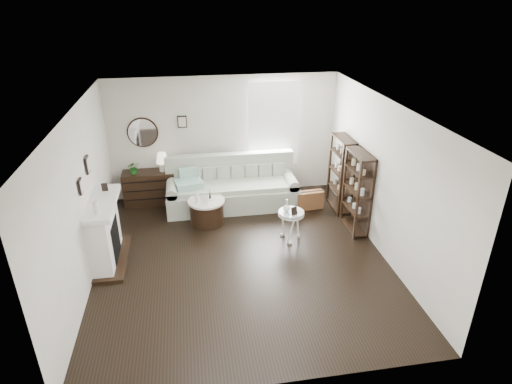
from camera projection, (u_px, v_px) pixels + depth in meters
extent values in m
plane|color=black|center=(242.00, 257.00, 7.62)|extent=(5.50, 5.50, 0.00)
plane|color=white|center=(239.00, 108.00, 6.46)|extent=(5.50, 5.50, 0.00)
plane|color=beige|center=(224.00, 137.00, 9.49)|extent=(5.00, 0.00, 5.00)
plane|color=beige|center=(274.00, 295.00, 4.59)|extent=(5.00, 0.00, 5.00)
plane|color=beige|center=(82.00, 200.00, 6.67)|extent=(0.00, 5.50, 5.50)
plane|color=beige|center=(383.00, 179.00, 7.41)|extent=(0.00, 5.50, 5.50)
cube|color=white|center=(273.00, 124.00, 9.52)|extent=(1.00, 0.02, 1.80)
cube|color=white|center=(274.00, 125.00, 9.47)|extent=(1.15, 0.02, 1.90)
cylinder|color=silver|center=(143.00, 133.00, 9.12)|extent=(0.60, 0.03, 0.60)
cube|color=black|center=(182.00, 122.00, 9.16)|extent=(0.20, 0.03, 0.26)
cube|color=white|center=(104.00, 233.00, 7.31)|extent=(0.34, 1.20, 1.10)
cube|color=black|center=(107.00, 240.00, 7.38)|extent=(0.30, 0.65, 0.70)
cube|color=white|center=(102.00, 203.00, 7.07)|extent=(0.44, 1.35, 0.08)
cube|color=black|center=(113.00, 258.00, 7.55)|extent=(0.50, 1.40, 0.05)
cylinder|color=beige|center=(96.00, 208.00, 6.61)|extent=(0.08, 0.08, 0.22)
cube|color=black|center=(105.00, 187.00, 7.38)|extent=(0.10, 0.03, 0.14)
cube|color=black|center=(81.00, 186.00, 6.52)|extent=(0.03, 0.18, 0.24)
cube|color=black|center=(87.00, 165.00, 7.06)|extent=(0.03, 0.22, 0.28)
cube|color=black|center=(341.00, 174.00, 9.00)|extent=(0.30, 0.80, 1.60)
cylinder|color=beige|center=(343.00, 191.00, 8.89)|extent=(0.08, 0.08, 0.11)
cylinder|color=beige|center=(339.00, 186.00, 9.12)|extent=(0.08, 0.08, 0.11)
cylinder|color=beige|center=(335.00, 181.00, 9.34)|extent=(0.08, 0.08, 0.11)
cylinder|color=beige|center=(345.00, 173.00, 8.72)|extent=(0.08, 0.08, 0.11)
cylinder|color=beige|center=(341.00, 169.00, 8.94)|extent=(0.08, 0.08, 0.11)
cylinder|color=beige|center=(337.00, 164.00, 9.17)|extent=(0.08, 0.08, 0.11)
cylinder|color=beige|center=(347.00, 155.00, 8.55)|extent=(0.08, 0.08, 0.11)
cylinder|color=beige|center=(342.00, 151.00, 8.77)|extent=(0.08, 0.08, 0.11)
cylinder|color=beige|center=(338.00, 147.00, 8.99)|extent=(0.08, 0.08, 0.11)
cube|color=black|center=(357.00, 192.00, 8.20)|extent=(0.30, 0.80, 1.60)
cylinder|color=beige|center=(359.00, 211.00, 8.09)|extent=(0.08, 0.08, 0.11)
cylinder|color=beige|center=(354.00, 205.00, 8.32)|extent=(0.08, 0.08, 0.11)
cylinder|color=beige|center=(350.00, 200.00, 8.54)|extent=(0.08, 0.08, 0.11)
cylinder|color=beige|center=(362.00, 192.00, 7.92)|extent=(0.08, 0.08, 0.11)
cylinder|color=beige|center=(357.00, 187.00, 8.14)|extent=(0.08, 0.08, 0.11)
cylinder|color=beige|center=(352.00, 181.00, 8.37)|extent=(0.08, 0.08, 0.11)
cylinder|color=beige|center=(364.00, 172.00, 7.75)|extent=(0.08, 0.08, 0.11)
cylinder|color=beige|center=(359.00, 167.00, 7.97)|extent=(0.08, 0.08, 0.11)
cylinder|color=beige|center=(354.00, 162.00, 8.19)|extent=(0.08, 0.08, 0.11)
cube|color=#9FA997|center=(232.00, 197.00, 9.31)|extent=(2.80, 0.97, 0.45)
cube|color=#9FA997|center=(232.00, 186.00, 9.16)|extent=(2.42, 0.78, 0.11)
cube|color=#9FA997|center=(230.00, 172.00, 9.46)|extent=(2.80, 0.22, 0.86)
cube|color=#9FA997|center=(173.00, 199.00, 9.10)|extent=(0.24, 0.92, 0.56)
cube|color=#9FA997|center=(289.00, 191.00, 9.48)|extent=(0.24, 0.92, 0.56)
cube|color=#299967|center=(189.00, 184.00, 8.96)|extent=(0.63, 0.55, 0.14)
cube|color=brown|center=(309.00, 200.00, 9.23)|extent=(0.61, 0.25, 0.40)
cube|color=black|center=(150.00, 187.00, 9.41)|extent=(1.12, 0.46, 0.74)
cube|color=black|center=(150.00, 199.00, 9.27)|extent=(1.07, 0.01, 0.02)
cube|color=black|center=(149.00, 191.00, 9.18)|extent=(1.07, 0.01, 0.02)
cube|color=black|center=(148.00, 182.00, 9.09)|extent=(1.07, 0.01, 0.01)
imported|color=#175217|center=(134.00, 168.00, 9.11)|extent=(0.28, 0.26, 0.28)
cylinder|color=black|center=(207.00, 212.00, 8.65)|extent=(0.68, 0.68, 0.47)
cylinder|color=beige|center=(206.00, 201.00, 8.54)|extent=(0.74, 0.74, 0.04)
cylinder|color=silver|center=(291.00, 212.00, 7.94)|extent=(0.48, 0.48, 0.03)
cylinder|color=white|center=(291.00, 214.00, 7.95)|extent=(0.49, 0.49, 0.02)
cylinder|color=white|center=(291.00, 226.00, 8.06)|extent=(0.04, 0.04, 0.55)
cylinder|color=silver|center=(197.00, 196.00, 8.37)|extent=(0.07, 0.07, 0.29)
cube|color=white|center=(204.00, 200.00, 8.32)|extent=(0.14, 0.05, 0.19)
cube|color=black|center=(294.00, 211.00, 7.78)|extent=(0.13, 0.08, 0.16)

